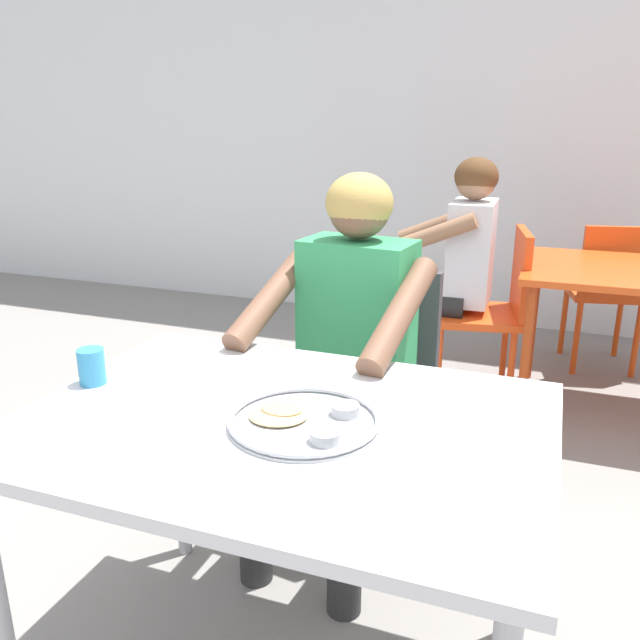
{
  "coord_description": "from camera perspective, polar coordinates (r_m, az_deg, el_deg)",
  "views": [
    {
      "loc": [
        0.46,
        -1.14,
        1.36
      ],
      "look_at": [
        -0.06,
        0.27,
        0.88
      ],
      "focal_mm": 36.02,
      "sensor_mm": 36.0,
      "label": 1
    }
  ],
  "objects": [
    {
      "name": "diner_foreground",
      "position": [
        1.97,
        2.27,
        -1.57
      ],
      "size": [
        0.53,
        0.58,
        1.21
      ],
      "color": "#2E2E2E",
      "rests_on": "ground"
    },
    {
      "name": "chair_red_far",
      "position": [
        3.83,
        24.26,
        2.8
      ],
      "size": [
        0.47,
        0.48,
        0.83
      ],
      "color": "#D44C17",
      "rests_on": "ground"
    },
    {
      "name": "drinking_cup",
      "position": [
        1.67,
        -19.64,
        -3.82
      ],
      "size": [
        0.06,
        0.06,
        0.09
      ],
      "color": "#338CBF",
      "rests_on": "table_foreground"
    },
    {
      "name": "chair_foreground",
      "position": [
        2.24,
        4.46,
        -5.15
      ],
      "size": [
        0.48,
        0.46,
        0.87
      ],
      "color": "#3F3F44",
      "rests_on": "ground"
    },
    {
      "name": "chair_red_left",
      "position": [
        3.22,
        15.18,
        1.42
      ],
      "size": [
        0.49,
        0.48,
        0.86
      ],
      "color": "#E74918",
      "rests_on": "ground"
    },
    {
      "name": "thali_tray",
      "position": [
        1.39,
        -1.46,
        -8.85
      ],
      "size": [
        0.33,
        0.33,
        0.03
      ],
      "color": "#B7BABF",
      "rests_on": "table_foreground"
    },
    {
      "name": "table_foreground",
      "position": [
        1.45,
        -3.31,
        -11.29
      ],
      "size": [
        1.15,
        0.83,
        0.73
      ],
      "color": "silver",
      "rests_on": "ground"
    },
    {
      "name": "table_background_red",
      "position": [
        3.23,
        25.5,
        2.67
      ],
      "size": [
        0.9,
        0.77,
        0.71
      ],
      "color": "#E04C19",
      "rests_on": "ground"
    },
    {
      "name": "patron_background",
      "position": [
        3.23,
        11.59,
        5.6
      ],
      "size": [
        0.56,
        0.49,
        1.19
      ],
      "color": "black",
      "rests_on": "ground"
    },
    {
      "name": "back_wall",
      "position": [
        4.47,
        15.39,
        21.35
      ],
      "size": [
        12.0,
        0.12,
        3.4
      ],
      "primitive_type": "cube",
      "color": "white",
      "rests_on": "ground"
    }
  ]
}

